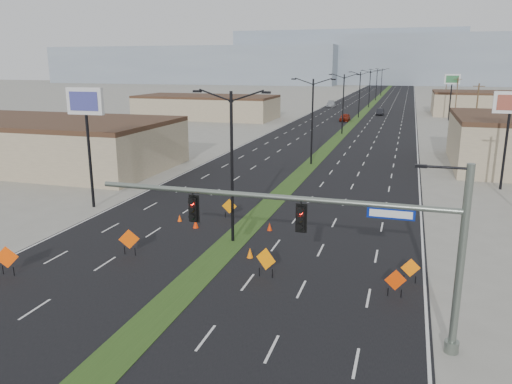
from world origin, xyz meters
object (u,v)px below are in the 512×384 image
(streetlight_0, at_px, (232,163))
(streetlight_1, at_px, (312,119))
(streetlight_3, at_px, (360,93))
(cone_2, at_px, (270,227))
(cone_3, at_px, (180,218))
(pole_sign_east_far, at_px, (452,83))
(car_mid, at_px, (380,112))
(streetlight_4, at_px, (370,88))
(construction_sign_4, at_px, (395,281))
(streetlight_5, at_px, (377,84))
(construction_sign_3, at_px, (266,260))
(signal_mast, at_px, (344,232))
(car_left, at_px, (345,117))
(car_far, at_px, (331,104))
(construction_sign_5, at_px, (411,269))
(construction_sign_2, at_px, (229,207))
(streetlight_6, at_px, (382,81))
(pole_sign_west, at_px, (86,110))
(pole_sign_east_near, at_px, (510,110))
(cone_1, at_px, (250,253))
(construction_sign_0, at_px, (7,258))
(construction_sign_1, at_px, (129,240))
(cone_0, at_px, (196,224))
(streetlight_2, at_px, (343,102))

(streetlight_0, xyz_separation_m, streetlight_1, (0.00, 28.00, 0.00))
(streetlight_3, height_order, cone_2, streetlight_3)
(cone_3, height_order, pole_sign_east_far, pole_sign_east_far)
(car_mid, relative_size, pole_sign_east_far, 0.46)
(streetlight_4, height_order, construction_sign_4, streetlight_4)
(streetlight_5, height_order, construction_sign_3, streetlight_5)
(streetlight_1, xyz_separation_m, streetlight_5, (0.00, 112.00, 0.00))
(signal_mast, height_order, construction_sign_4, signal_mast)
(streetlight_4, xyz_separation_m, construction_sign_4, (10.76, -117.44, -4.54))
(car_left, relative_size, car_far, 0.86)
(car_far, bearing_deg, construction_sign_5, -84.31)
(construction_sign_2, bearing_deg, signal_mast, -60.07)
(streetlight_6, distance_m, pole_sign_west, 164.12)
(streetlight_4, relative_size, cone_2, 17.15)
(streetlight_5, relative_size, cone_3, 18.59)
(construction_sign_3, bearing_deg, pole_sign_east_near, 79.17)
(construction_sign_5, relative_size, cone_1, 2.15)
(signal_mast, xyz_separation_m, streetlight_6, (-8.56, 178.00, 0.63))
(streetlight_6, xyz_separation_m, construction_sign_0, (-10.33, -177.00, -4.39))
(construction_sign_0, bearing_deg, cone_3, 43.77)
(construction_sign_0, height_order, construction_sign_1, construction_sign_0)
(signal_mast, bearing_deg, car_left, 97.00)
(car_left, distance_m, construction_sign_1, 80.30)
(construction_sign_5, bearing_deg, cone_1, 159.75)
(construction_sign_2, bearing_deg, cone_0, -122.55)
(signal_mast, distance_m, construction_sign_2, 18.63)
(streetlight_4, relative_size, construction_sign_5, 7.06)
(signal_mast, bearing_deg, construction_sign_3, 133.94)
(car_left, relative_size, cone_3, 8.81)
(cone_0, distance_m, cone_2, 5.43)
(construction_sign_5, bearing_deg, streetlight_1, 95.39)
(streetlight_6, bearing_deg, pole_sign_east_near, -82.36)
(construction_sign_2, relative_size, cone_2, 2.65)
(streetlight_0, xyz_separation_m, pole_sign_east_far, (18.94, 83.80, 2.46))
(construction_sign_5, xyz_separation_m, pole_sign_west, (-25.50, 7.94, 7.23))
(car_mid, height_order, construction_sign_5, car_mid)
(streetlight_2, bearing_deg, pole_sign_east_near, -60.53)
(streetlight_4, height_order, cone_2, streetlight_4)
(cone_1, bearing_deg, car_mid, 88.62)
(construction_sign_3, bearing_deg, cone_0, 157.29)
(construction_sign_5, height_order, cone_3, construction_sign_5)
(construction_sign_1, relative_size, cone_2, 2.91)
(construction_sign_1, distance_m, cone_3, 7.26)
(construction_sign_0, bearing_deg, car_far, 66.50)
(car_left, height_order, construction_sign_3, construction_sign_3)
(cone_2, xyz_separation_m, cone_3, (-7.13, 0.08, -0.02))
(signal_mast, xyz_separation_m, cone_1, (-6.53, 7.48, -4.46))
(streetlight_2, distance_m, streetlight_6, 112.00)
(streetlight_4, bearing_deg, construction_sign_3, -88.16)
(construction_sign_1, bearing_deg, construction_sign_3, -28.47)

